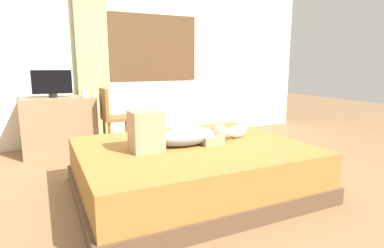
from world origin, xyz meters
TOP-DOWN VIEW (x-y plane):
  - ground_plane at (0.00, 0.00)m, footprint 16.00×16.00m
  - back_wall_with_window at (0.01, 2.44)m, footprint 6.40×0.14m
  - bed at (0.01, 0.12)m, footprint 2.04×1.66m
  - person_lying at (-0.14, 0.11)m, footprint 0.94×0.28m
  - cat at (0.53, 0.17)m, footprint 0.34×0.20m
  - desk at (-1.00, 2.04)m, footprint 0.90×0.56m
  - tv_monitor at (-1.05, 2.04)m, footprint 0.48×0.10m
  - cup at (-0.69, 1.86)m, footprint 0.08×0.08m
  - chair_by_desk at (-0.37, 1.74)m, footprint 0.39×0.39m
  - curtain_left at (-0.49, 2.32)m, footprint 0.44×0.06m

SIDE VIEW (x-z plane):
  - ground_plane at x=0.00m, z-range 0.00..0.00m
  - bed at x=0.01m, z-range 0.00..0.44m
  - desk at x=-1.00m, z-range 0.00..0.74m
  - chair_by_desk at x=-0.37m, z-range 0.08..0.94m
  - cat at x=0.53m, z-range 0.40..0.61m
  - person_lying at x=-0.14m, z-range 0.38..0.72m
  - cup at x=-0.69m, z-range 0.74..0.83m
  - tv_monitor at x=-1.05m, z-range 0.75..1.10m
  - curtain_left at x=-0.49m, z-range 0.00..2.35m
  - back_wall_with_window at x=0.01m, z-range 0.00..2.90m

